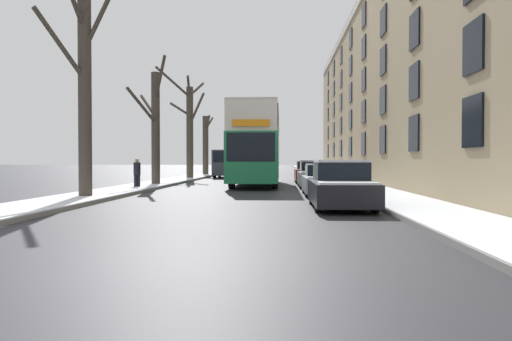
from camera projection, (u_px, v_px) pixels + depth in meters
The scene contains 15 objects.
ground_plane at pixel (166, 263), 7.07m from camera, with size 320.00×320.00×0.00m, color #28282D.
sidewalk_left at pixel (221, 172), 60.27m from camera, with size 2.35×130.00×0.16m.
sidewalk_right at pixel (315, 172), 59.70m from camera, with size 2.35×130.00×0.16m.
terrace_facade_right at pixel (423, 90), 34.09m from camera, with size 9.10×54.32×12.57m.
bare_tree_left_0 at pixel (84, 88), 18.23m from camera, with size 2.40×2.14×7.95m.
bare_tree_left_1 at pixel (155, 125), 27.65m from camera, with size 2.34×4.27×7.01m.
bare_tree_left_2 at pixel (189, 127), 37.83m from camera, with size 3.64×3.01×8.39m.
bare_tree_left_3 at pixel (206, 144), 47.26m from camera, with size 0.91×3.16×5.74m.
double_decker_bus at pixel (256, 142), 28.84m from camera, with size 2.60×10.65×4.46m.
parked_car_0 at pixel (341, 186), 15.16m from camera, with size 1.76×4.38×1.47m.
parked_car_1 at pixel (324, 181), 20.83m from camera, with size 1.75×4.15×1.32m.
parked_car_2 at pixel (315, 175), 26.69m from camera, with size 1.76×4.11×1.47m.
parked_car_3 at pixel (309, 173), 32.20m from camera, with size 1.82×4.15×1.42m.
oncoming_van at pixel (228, 163), 42.67m from camera, with size 2.08×5.15×2.32m.
pedestrian_left_sidewalk at pixel (137, 172), 24.73m from camera, with size 0.34×0.34×1.57m.
Camera 1 is at (1.63, -6.97, 1.45)m, focal length 35.00 mm.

